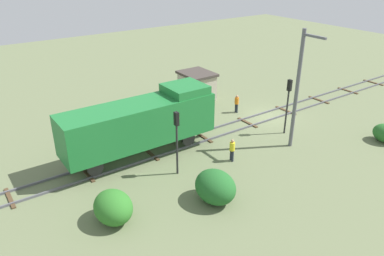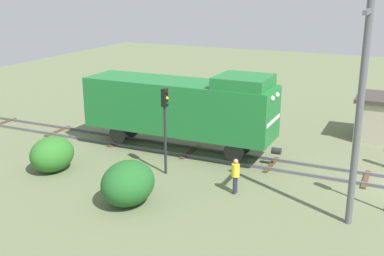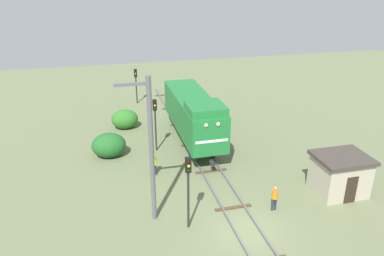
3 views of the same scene
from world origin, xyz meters
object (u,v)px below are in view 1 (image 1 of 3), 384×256
at_px(traffic_signal_mid, 177,132).
at_px(worker_near_track, 237,102).
at_px(locomotive, 142,122).
at_px(traffic_signal_near, 288,97).
at_px(worker_by_signal, 232,148).
at_px(relay_hut, 197,85).
at_px(catenary_mast, 298,88).

height_order(traffic_signal_mid, worker_near_track, traffic_signal_mid).
relative_size(locomotive, traffic_signal_near, 2.53).
distance_m(locomotive, worker_by_signal, 6.63).
bearing_deg(relay_hut, worker_by_signal, 155.50).
height_order(traffic_signal_mid, worker_by_signal, traffic_signal_mid).
bearing_deg(worker_by_signal, worker_near_track, -2.51).
height_order(locomotive, catenary_mast, catenary_mast).
bearing_deg(locomotive, traffic_signal_near, -105.73).
bearing_deg(worker_near_track, worker_by_signal, -34.26).
height_order(locomotive, worker_by_signal, locomotive).
relative_size(traffic_signal_near, traffic_signal_mid, 1.02).
xyz_separation_m(traffic_signal_near, relay_hut, (10.70, 1.21, -1.77)).
bearing_deg(worker_near_track, relay_hut, -161.67).
height_order(traffic_signal_near, worker_near_track, traffic_signal_near).
distance_m(traffic_signal_near, worker_near_track, 6.02).
bearing_deg(worker_by_signal, traffic_signal_mid, 119.52).
bearing_deg(worker_near_track, locomotive, -68.83).
bearing_deg(relay_hut, worker_near_track, -170.53).
height_order(locomotive, worker_near_track, locomotive).
height_order(locomotive, traffic_signal_mid, locomotive).
bearing_deg(worker_by_signal, catenary_mast, -58.69).
bearing_deg(locomotive, catenary_mast, -116.73).
bearing_deg(locomotive, worker_near_track, -77.69).
bearing_deg(traffic_signal_mid, worker_near_track, -60.52).
xyz_separation_m(worker_near_track, catenary_mast, (-7.46, 0.96, 3.71)).
relative_size(worker_near_track, relay_hut, 0.49).
bearing_deg(worker_by_signal, traffic_signal_near, -40.69).
distance_m(worker_near_track, worker_by_signal, 9.04).
relative_size(traffic_signal_mid, worker_by_signal, 2.63).
relative_size(locomotive, traffic_signal_mid, 2.59).
distance_m(worker_near_track, catenary_mast, 8.38).
relative_size(catenary_mast, relay_hut, 2.54).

